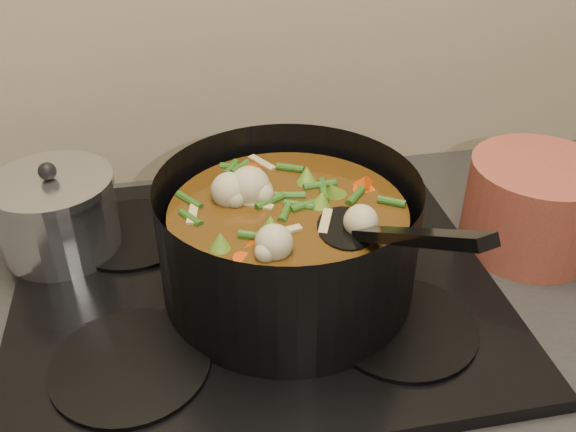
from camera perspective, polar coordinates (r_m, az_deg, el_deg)
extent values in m
cube|color=black|center=(0.89, -2.89, -7.71)|extent=(2.64, 0.64, 0.05)
cube|color=black|center=(0.86, -2.96, -5.97)|extent=(0.62, 0.54, 0.02)
cylinder|color=black|center=(0.76, -13.81, -12.68)|extent=(0.18, 0.18, 0.01)
cylinder|color=black|center=(0.79, 10.12, -9.64)|extent=(0.18, 0.18, 0.01)
cylinder|color=black|center=(0.96, -13.64, -1.50)|extent=(0.18, 0.18, 0.01)
cylinder|color=black|center=(0.99, 5.12, 0.50)|extent=(0.18, 0.18, 0.01)
cylinder|color=black|center=(0.79, 0.00, -1.94)|extent=(0.34, 0.34, 0.16)
cylinder|color=black|center=(0.84, 0.00, -6.07)|extent=(0.31, 0.31, 0.01)
cylinder|color=#4C290D|center=(0.80, 0.00, -2.71)|extent=(0.29, 0.29, 0.11)
cylinder|color=#E0410A|center=(0.78, 3.08, 0.68)|extent=(0.03, 0.03, 0.03)
cylinder|color=#E0410A|center=(0.83, 1.61, 3.09)|extent=(0.04, 0.04, 0.03)
cylinder|color=#E0410A|center=(0.84, -5.13, 3.33)|extent=(0.04, 0.04, 0.03)
cylinder|color=#E0410A|center=(0.76, -4.33, -0.26)|extent=(0.03, 0.04, 0.03)
cylinder|color=#E0410A|center=(0.70, -1.88, -3.70)|extent=(0.04, 0.04, 0.03)
cylinder|color=#E0410A|center=(0.75, 2.39, -0.87)|extent=(0.05, 0.05, 0.03)
cylinder|color=#E0410A|center=(0.79, 5.22, 1.29)|extent=(0.04, 0.04, 0.03)
cylinder|color=#E0410A|center=(0.86, 1.35, 4.28)|extent=(0.04, 0.03, 0.03)
cylinder|color=#E0410A|center=(0.80, -3.27, 1.83)|extent=(0.04, 0.04, 0.03)
sphere|color=tan|center=(0.78, 4.85, 1.75)|extent=(0.04, 0.04, 0.04)
sphere|color=tan|center=(0.81, -2.52, 3.39)|extent=(0.04, 0.04, 0.04)
sphere|color=tan|center=(0.72, -3.18, -1.04)|extent=(0.04, 0.04, 0.04)
sphere|color=tan|center=(0.75, 4.93, 0.52)|extent=(0.04, 0.04, 0.04)
cone|color=#558120|center=(0.70, 2.64, -2.90)|extent=(0.04, 0.04, 0.04)
cone|color=#558120|center=(0.80, 5.99, 2.32)|extent=(0.04, 0.04, 0.04)
cone|color=#558120|center=(0.84, -2.84, 3.92)|extent=(0.04, 0.04, 0.04)
cone|color=#558120|center=(0.73, -6.19, -1.04)|extent=(0.04, 0.04, 0.04)
cone|color=#558120|center=(0.70, 4.08, -2.45)|extent=(0.04, 0.04, 0.04)
cylinder|color=#305C1B|center=(0.80, 2.01, 2.29)|extent=(0.01, 0.04, 0.01)
cylinder|color=#305C1B|center=(0.86, -1.06, 4.68)|extent=(0.04, 0.03, 0.01)
cylinder|color=#305C1B|center=(0.82, -4.94, 2.84)|extent=(0.04, 0.02, 0.01)
cylinder|color=#305C1B|center=(0.76, -5.15, 0.47)|extent=(0.03, 0.04, 0.01)
cylinder|color=#305C1B|center=(0.74, -2.46, -0.81)|extent=(0.03, 0.04, 0.01)
cylinder|color=#305C1B|center=(0.68, 0.51, -4.27)|extent=(0.04, 0.02, 0.01)
cylinder|color=#305C1B|center=(0.72, 5.19, -1.89)|extent=(0.04, 0.03, 0.01)
cylinder|color=#305C1B|center=(0.77, 5.13, 0.78)|extent=(0.01, 0.04, 0.01)
cylinder|color=#305C1B|center=(0.80, 2.51, 2.08)|extent=(0.04, 0.03, 0.01)
cylinder|color=#305C1B|center=(0.86, 0.26, 4.71)|extent=(0.04, 0.02, 0.01)
cylinder|color=#305C1B|center=(0.83, -4.12, 3.26)|extent=(0.03, 0.04, 0.01)
cylinder|color=#305C1B|center=(0.77, -5.09, 0.98)|extent=(0.03, 0.04, 0.01)
cylinder|color=#305C1B|center=(0.74, -2.92, -0.53)|extent=(0.04, 0.02, 0.01)
cylinder|color=#305C1B|center=(0.68, -1.17, -4.23)|extent=(0.04, 0.04, 0.01)
cylinder|color=#305C1B|center=(0.71, 4.28, -2.40)|extent=(0.01, 0.04, 0.01)
cylinder|color=#305C1B|center=(0.76, 5.12, 0.27)|extent=(0.04, 0.03, 0.01)
cube|color=tan|center=(0.78, -5.78, 1.08)|extent=(0.05, 0.01, 0.00)
cube|color=tan|center=(0.70, -1.71, -2.65)|extent=(0.02, 0.05, 0.00)
cube|color=tan|center=(0.74, 5.56, -0.64)|extent=(0.05, 0.03, 0.00)
cube|color=tan|center=(0.82, 3.00, 3.22)|extent=(0.04, 0.04, 0.00)
cube|color=tan|center=(0.81, -4.15, 2.74)|extent=(0.03, 0.05, 0.00)
cube|color=tan|center=(0.73, -4.82, -1.43)|extent=(0.05, 0.02, 0.00)
ellipsoid|color=black|center=(0.74, 5.20, -1.21)|extent=(0.08, 0.10, 0.01)
cube|color=black|center=(0.64, 11.24, -1.86)|extent=(0.07, 0.19, 0.12)
cylinder|color=silver|center=(0.94, -19.74, -0.17)|extent=(0.16, 0.16, 0.10)
cylinder|color=silver|center=(0.91, -20.40, 2.76)|extent=(0.17, 0.17, 0.01)
sphere|color=black|center=(0.90, -20.62, 3.74)|extent=(0.02, 0.02, 0.02)
cylinder|color=#9B4432|center=(0.98, 20.96, 0.85)|extent=(0.24, 0.24, 0.13)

